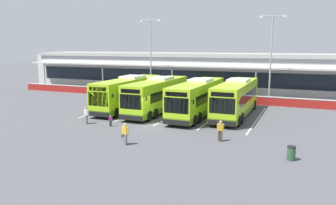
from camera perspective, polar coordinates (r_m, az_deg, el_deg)
The scene contains 19 objects.
ground_plane at distance 30.93m, azimuth -2.15°, elevation -3.79°, with size 200.00×200.00×0.00m, color #4C4C51.
terminal_building at distance 55.80m, azimuth 9.59°, elevation 5.24°, with size 70.00×13.00×6.00m.
red_barrier_wall at distance 44.16m, azimuth 5.79°, elevation 0.98°, with size 60.00×0.40×1.10m.
coach_bus_leftmost at distance 38.37m, azimuth -6.76°, elevation 1.50°, with size 2.99×12.15×3.78m.
coach_bus_left_centre at distance 36.49m, azimuth -1.80°, elevation 1.14°, with size 2.99×12.15×3.78m.
coach_bus_centre at distance 34.67m, azimuth 5.05°, elevation 0.66°, with size 2.99×12.15×3.78m.
coach_bus_right_centre at distance 35.09m, azimuth 11.57°, elevation 0.61°, with size 2.99×12.15×3.78m.
bay_stripe_far_west at distance 40.05m, azimuth -9.46°, elevation -0.80°, with size 0.14×13.00×0.01m, color silver.
bay_stripe_west at distance 38.01m, azimuth -4.09°, elevation -1.26°, with size 0.14×13.00×0.01m, color silver.
bay_stripe_mid_west at distance 36.33m, azimuth 1.84°, elevation -1.75°, with size 0.14×13.00×0.01m, color silver.
bay_stripe_centre at distance 35.08m, azimuth 8.26°, elevation -2.26°, with size 0.14×13.00×0.01m, color silver.
bay_stripe_mid_east at distance 34.31m, azimuth 15.07°, elevation -2.77°, with size 0.14×13.00×0.01m, color silver.
pedestrian_with_handbag at distance 24.71m, azimuth -7.38°, elevation -5.28°, with size 0.62×0.33×1.62m.
pedestrian_in_dark_coat at distance 25.68m, azimuth 8.96°, elevation -4.70°, with size 0.53×0.33×1.62m.
pedestrian_child at distance 30.58m, azimuth -9.82°, elevation -3.04°, with size 0.30×0.24×1.00m.
pedestrian_near_bin at distance 31.92m, azimuth -13.81°, elevation -2.04°, with size 0.54×0.35×1.62m.
lamp_post_west at distance 48.96m, azimuth -2.99°, elevation 8.60°, with size 3.24×0.28×11.00m.
lamp_post_centre at distance 44.01m, azimuth 17.24°, elevation 8.07°, with size 3.24×0.28×11.00m.
litter_bin at distance 22.78m, azimuth 20.36°, elevation -8.13°, with size 0.54×0.54×0.93m.
Camera 1 is at (12.71, -27.27, 7.20)m, focal length 35.59 mm.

